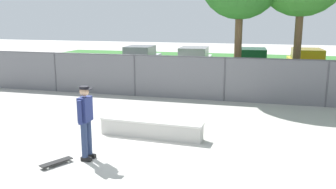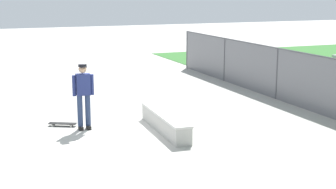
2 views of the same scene
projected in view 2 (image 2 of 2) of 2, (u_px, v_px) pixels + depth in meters
The scene contains 5 objects.
ground_plane at pixel (129, 130), 14.07m from camera, with size 80.00×80.00×0.00m, color #ADAAA3.
concrete_ledge at pixel (165, 122), 13.95m from camera, with size 3.09×0.63×0.51m.
skateboarder at pixel (83, 93), 13.97m from camera, with size 0.31×0.60×1.84m.
skateboard at pixel (62, 124), 14.48m from camera, with size 0.55×0.80×0.09m.
chainlink_fence at pixel (312, 80), 16.08m from camera, with size 19.84×0.07×1.85m.
Camera 2 is at (13.01, -4.01, 3.85)m, focal length 53.92 mm.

